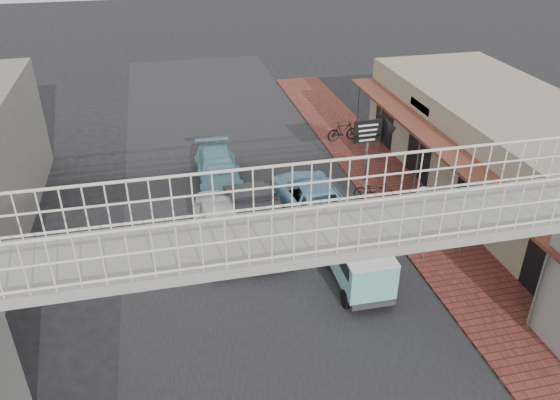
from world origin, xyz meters
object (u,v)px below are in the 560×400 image
angkot_far (218,169)px  motorcycle_far (343,131)px  arrow_sign (387,130)px  angkot_van (357,256)px  white_hatchback (222,227)px  angkot_curb (311,196)px  dark_sedan (258,220)px  street_clock (424,200)px  motorcycle_near (374,190)px

angkot_far → motorcycle_far: bearing=24.8°
arrow_sign → angkot_van: bearing=-121.3°
white_hatchback → angkot_far: (0.50, 5.05, -0.12)m
angkot_curb → angkot_van: 4.87m
angkot_far → angkot_van: bearing=-66.1°
angkot_far → arrow_sign: 7.59m
dark_sedan → angkot_far: bearing=96.7°
street_clock → arrow_sign: size_ratio=0.81×
angkot_curb → motorcycle_near: angkot_curb is taller
angkot_far → motorcycle_near: angkot_far is taller
white_hatchback → motorcycle_near: white_hatchback is taller
angkot_curb → angkot_van: (0.17, -4.85, 0.37)m
white_hatchback → angkot_van: size_ratio=1.33×
motorcycle_far → arrow_sign: 5.76m
angkot_van → motorcycle_far: (3.40, 11.38, -0.47)m
angkot_far → street_clock: bearing=-49.4°
dark_sedan → white_hatchback: bearing=-175.5°
dark_sedan → motorcycle_far: 10.03m
angkot_van → motorcycle_far: angkot_van is taller
arrow_sign → motorcycle_near: bearing=-129.2°
dark_sedan → angkot_van: 4.34m
white_hatchback → angkot_far: bearing=85.0°
motorcycle_far → arrow_sign: bearing=178.2°
dark_sedan → arrow_sign: arrow_sign is taller
angkot_van → motorcycle_far: size_ratio=2.05×
dark_sedan → arrow_sign: size_ratio=1.47×
dark_sedan → angkot_curb: size_ratio=0.95×
angkot_van → arrow_sign: 7.14m
motorcycle_near → motorcycle_far: bearing=14.4°
dark_sedan → arrow_sign: bearing=19.9°
angkot_curb → street_clock: bearing=120.6°
angkot_curb → motorcycle_far: 7.44m
dark_sedan → angkot_curb: (2.51, 1.45, -0.09)m
angkot_curb → street_clock: street_clock is taller
angkot_curb → motorcycle_near: bearing=179.2°
angkot_curb → angkot_van: bearing=87.4°
white_hatchback → angkot_curb: white_hatchback is taller
motorcycle_far → arrow_sign: size_ratio=0.51×
angkot_curb → street_clock: size_ratio=1.90×
white_hatchback → angkot_van: bearing=-37.7°
angkot_curb → arrow_sign: bearing=-166.0°
dark_sedan → angkot_far: (-0.88, 4.85, -0.13)m
motorcycle_far → street_clock: street_clock is taller
white_hatchback → street_clock: size_ratio=1.72×
motorcycle_far → street_clock: 10.66m
dark_sedan → motorcycle_far: bearing=49.1°
angkot_van → street_clock: (2.62, 0.89, 1.26)m
angkot_far → angkot_van: 9.00m
motorcycle_far → angkot_curb: bearing=149.6°
arrow_sign → white_hatchback: bearing=-161.1°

